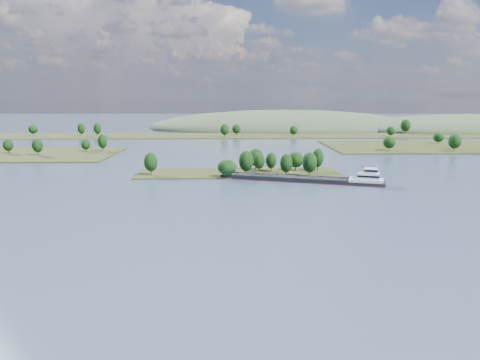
{
  "coord_description": "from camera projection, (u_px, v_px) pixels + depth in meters",
  "views": [
    {
      "loc": [
        -4.33,
        -48.46,
        38.33
      ],
      "look_at": [
        -0.44,
        130.0,
        6.0
      ],
      "focal_mm": 35.0,
      "sensor_mm": 36.0,
      "label": 1
    }
  ],
  "objects": [
    {
      "name": "cargo_barge",
      "position": [
        312.0,
        179.0,
        210.35
      ],
      "size": [
        73.16,
        31.64,
        10.03
      ],
      "color": "black",
      "rests_on": "ground"
    },
    {
      "name": "hill_west",
      "position": [
        285.0,
        129.0,
        547.77
      ],
      "size": [
        320.0,
        160.0,
        44.0
      ],
      "primitive_type": "ellipsoid",
      "color": "#3C4C34",
      "rests_on": "ground"
    },
    {
      "name": "back_shoreline",
      "position": [
        243.0,
        135.0,
        448.03
      ],
      "size": [
        900.0,
        60.0,
        15.67
      ],
      "color": "#2B3316",
      "rests_on": "ground"
    },
    {
      "name": "ground",
      "position": [
        242.0,
        201.0,
        172.65
      ],
      "size": [
        1800.0,
        1800.0,
        0.0
      ],
      "primitive_type": "plane",
      "color": "#334158",
      "rests_on": "ground"
    },
    {
      "name": "hill_east",
      "position": [
        466.0,
        130.0,
        522.54
      ],
      "size": [
        260.0,
        140.0,
        36.0
      ],
      "primitive_type": "ellipsoid",
      "color": "#3C4C34",
      "rests_on": "ground"
    },
    {
      "name": "tree_island",
      "position": [
        251.0,
        167.0,
        230.03
      ],
      "size": [
        100.0,
        32.62,
        13.16
      ],
      "color": "#2B3316",
      "rests_on": "ground"
    }
  ]
}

